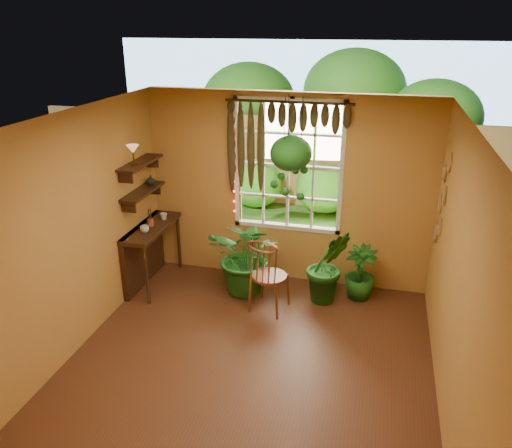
{
  "coord_description": "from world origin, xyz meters",
  "views": [
    {
      "loc": [
        1.21,
        -4.26,
        3.56
      ],
      "look_at": [
        -0.17,
        1.15,
        1.27
      ],
      "focal_mm": 35.0,
      "sensor_mm": 36.0,
      "label": 1
    }
  ],
  "objects_px": {
    "potted_plant_left": "(248,256)",
    "hanging_basket": "(291,158)",
    "potted_plant_mid": "(328,266)",
    "windsor_chair": "(268,286)",
    "counter_ledge": "(146,248)"
  },
  "relations": [
    {
      "from": "potted_plant_mid",
      "to": "hanging_basket",
      "type": "bearing_deg",
      "value": 163.84
    },
    {
      "from": "counter_ledge",
      "to": "hanging_basket",
      "type": "height_order",
      "value": "hanging_basket"
    },
    {
      "from": "potted_plant_mid",
      "to": "hanging_basket",
      "type": "relative_size",
      "value": 0.79
    },
    {
      "from": "hanging_basket",
      "to": "potted_plant_left",
      "type": "bearing_deg",
      "value": -158.57
    },
    {
      "from": "windsor_chair",
      "to": "potted_plant_mid",
      "type": "distance_m",
      "value": 0.85
    },
    {
      "from": "windsor_chair",
      "to": "hanging_basket",
      "type": "distance_m",
      "value": 1.68
    },
    {
      "from": "potted_plant_left",
      "to": "hanging_basket",
      "type": "relative_size",
      "value": 0.85
    },
    {
      "from": "potted_plant_mid",
      "to": "windsor_chair",
      "type": "bearing_deg",
      "value": -149.4
    },
    {
      "from": "windsor_chair",
      "to": "potted_plant_left",
      "type": "relative_size",
      "value": 1.09
    },
    {
      "from": "windsor_chair",
      "to": "potted_plant_left",
      "type": "bearing_deg",
      "value": 146.75
    },
    {
      "from": "windsor_chair",
      "to": "hanging_basket",
      "type": "bearing_deg",
      "value": 88.3
    },
    {
      "from": "potted_plant_mid",
      "to": "hanging_basket",
      "type": "distance_m",
      "value": 1.52
    },
    {
      "from": "counter_ledge",
      "to": "potted_plant_left",
      "type": "xyz_separation_m",
      "value": [
        1.48,
        0.09,
        0.01
      ]
    },
    {
      "from": "windsor_chair",
      "to": "hanging_basket",
      "type": "height_order",
      "value": "hanging_basket"
    },
    {
      "from": "potted_plant_left",
      "to": "hanging_basket",
      "type": "bearing_deg",
      "value": 21.43
    }
  ]
}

